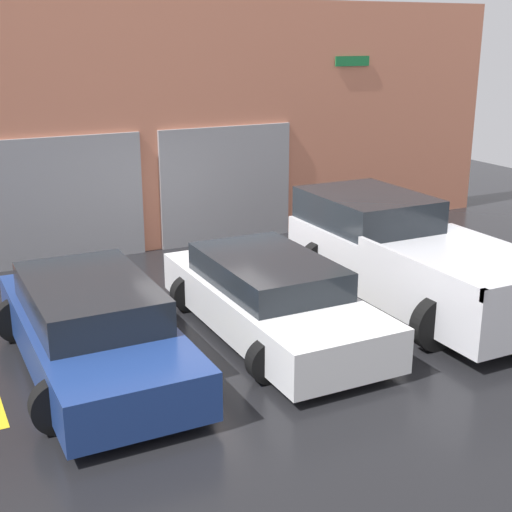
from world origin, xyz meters
TOP-DOWN VIEW (x-y plane):
  - ground_plane at (0.00, 0.00)m, footprint 28.00×28.00m
  - shophouse_building at (-0.00, 3.29)m, footprint 17.07×0.68m
  - pickup_truck at (2.73, -1.74)m, footprint 2.54×5.19m
  - sedan_white at (0.00, -1.99)m, footprint 2.16×4.61m
  - sedan_side at (-2.73, -1.99)m, footprint 2.23×4.64m
  - parking_stripe_left at (-1.36, -2.02)m, footprint 0.12×2.20m
  - parking_stripe_centre at (1.36, -2.02)m, footprint 0.12×2.20m
  - parking_stripe_right at (4.09, -2.02)m, footprint 0.12×2.20m

SIDE VIEW (x-z plane):
  - ground_plane at x=0.00m, z-range 0.00..0.00m
  - parking_stripe_left at x=-1.36m, z-range 0.00..0.01m
  - parking_stripe_centre at x=1.36m, z-range 0.00..0.01m
  - parking_stripe_right at x=4.09m, z-range 0.00..0.01m
  - sedan_white at x=0.00m, z-range -0.03..1.16m
  - sedan_side at x=-2.73m, z-range -0.03..1.21m
  - pickup_truck at x=2.73m, z-range -0.04..1.61m
  - shophouse_building at x=0.00m, z-range -0.03..5.09m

